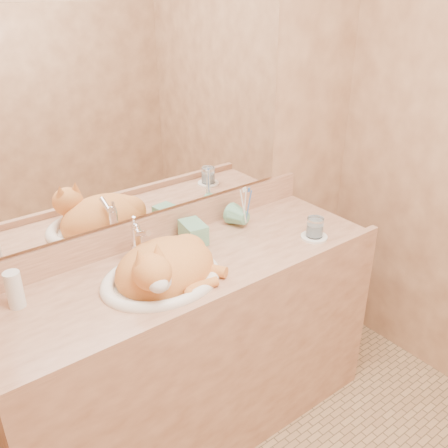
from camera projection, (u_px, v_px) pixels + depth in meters
wall_back at (148, 149)px, 1.96m from camera, size 2.40×0.02×2.50m
vanity_counter at (194, 351)px, 2.13m from camera, size 1.60×0.55×0.85m
mirror at (147, 115)px, 1.88m from camera, size 1.30×0.02×0.80m
sink_basin at (161, 264)px, 1.82m from camera, size 0.52×0.46×0.14m
faucet at (137, 241)px, 1.93m from camera, size 0.08×0.13×0.18m
cat at (165, 266)px, 1.82m from camera, size 0.40×0.33×0.21m
soap_dispenser at (200, 227)px, 2.02m from camera, size 0.10×0.10×0.19m
toothbrush_cup at (246, 219)px, 2.20m from camera, size 0.11×0.11×0.09m
toothbrushes at (246, 204)px, 2.17m from camera, size 0.03×0.03×0.20m
saucer at (314, 237)px, 2.14m from camera, size 0.11×0.11×0.01m
water_glass at (315, 227)px, 2.12m from camera, size 0.07×0.07×0.08m
lotion_bottle at (14, 290)px, 1.67m from camera, size 0.06×0.06×0.13m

